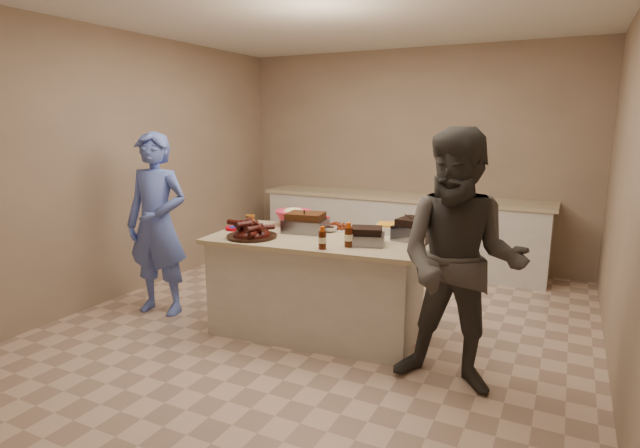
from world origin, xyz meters
The scene contains 20 objects.
room centered at (0.00, 0.00, 0.00)m, with size 4.50×5.00×2.70m, color gray, non-canonical shape.
back_counter centered at (0.00, 2.20, 0.45)m, with size 3.60×0.64×0.90m, color beige, non-canonical shape.
island centered at (0.00, -0.12, 0.00)m, with size 1.79×0.94×0.85m, color beige, non-canonical shape.
rib_platter centered at (-0.48, -0.39, 0.85)m, with size 0.42×0.42×0.17m, color #3F0E0A, non-canonical shape.
pulled_pork_tray centered at (-0.17, 0.00, 0.85)m, with size 0.37×0.28×0.11m, color #47230F.
brisket_tray centered at (0.47, -0.18, 0.85)m, with size 0.28×0.24×0.09m, color black.
roasting_pan centered at (0.78, 0.15, 0.85)m, with size 0.31×0.31×0.12m, color gray.
coleslaw_bowl centered at (-0.42, 0.22, 0.85)m, with size 0.35×0.35×0.24m, color #D02443, non-canonical shape.
sausage_plate centered at (0.07, 0.24, 0.85)m, with size 0.28×0.28×0.05m, color silver.
mac_cheese_dish centered at (0.55, 0.31, 0.85)m, with size 0.33×0.24×0.09m, color orange.
bbq_bottle_a centered at (0.23, -0.47, 0.85)m, with size 0.06×0.06×0.18m, color #391405.
bbq_bottle_b centered at (0.38, -0.32, 0.85)m, with size 0.06×0.06×0.19m, color #391405.
mustard_bottle centered at (-0.31, 0.00, 0.85)m, with size 0.04×0.04×0.11m, color #D8BA00.
sauce_bowl centered at (0.01, 0.11, 0.85)m, with size 0.14×0.05×0.14m, color silver.
plate_stack_large centered at (-0.81, -0.02, 0.85)m, with size 0.24×0.24×0.03m, color #A9000F.
plate_stack_small centered at (-0.79, -0.20, 0.85)m, with size 0.17×0.17×0.02m, color #A9000F.
plastic_cup centered at (-0.82, 0.08, 0.85)m, with size 0.09×0.09×0.09m, color #8C5516.
basket_stack centered at (-0.16, 0.24, 0.85)m, with size 0.18×0.13×0.09m, color #A9000F.
guest_blue centered at (-1.54, -0.38, 0.00)m, with size 0.63×1.71×0.41m, color #556FCE.
guest_gray centered at (1.27, -0.53, 0.00)m, with size 0.86×1.77×0.67m, color #484541.
Camera 1 is at (1.87, -3.78, 1.80)m, focal length 28.00 mm.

